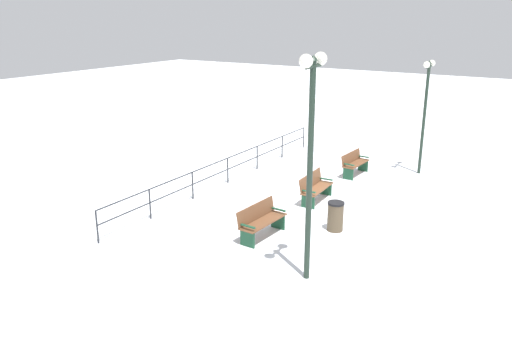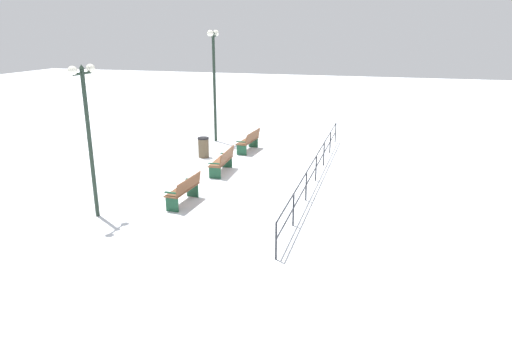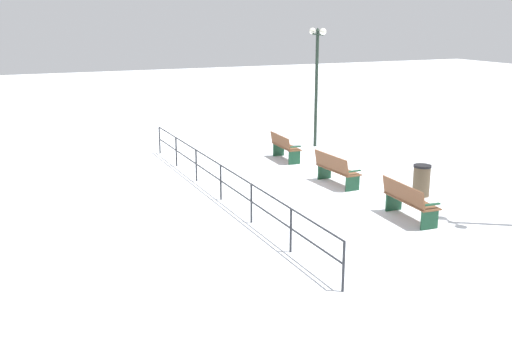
% 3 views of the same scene
% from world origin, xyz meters
% --- Properties ---
extents(ground_plane, '(80.00, 80.00, 0.00)m').
position_xyz_m(ground_plane, '(0.00, 0.00, 0.00)').
color(ground_plane, white).
rests_on(ground_plane, ground).
extents(bench_nearest, '(0.67, 1.73, 0.94)m').
position_xyz_m(bench_nearest, '(-0.20, -3.41, 0.49)').
color(bench_nearest, brown).
rests_on(bench_nearest, ground).
extents(bench_second, '(0.63, 1.69, 0.93)m').
position_xyz_m(bench_second, '(-0.17, -0.00, 0.48)').
color(bench_second, brown).
rests_on(bench_second, ground).
extents(bench_third, '(0.60, 1.58, 0.89)m').
position_xyz_m(bench_third, '(-0.13, 3.42, 0.48)').
color(bench_third, brown).
rests_on(bench_third, ground).
extents(lamppost_near, '(0.29, 0.99, 5.26)m').
position_xyz_m(lamppost_near, '(1.96, -4.84, 3.54)').
color(lamppost_near, '#1E2D23').
rests_on(lamppost_near, ground).
extents(lamppost_middle, '(0.24, 1.01, 4.38)m').
position_xyz_m(lamppost_middle, '(1.96, 5.01, 2.92)').
color(lamppost_middle, '#1E2D23').
rests_on(lamppost_middle, ground).
extents(waterfront_railing, '(0.05, 12.39, 0.97)m').
position_xyz_m(waterfront_railing, '(-3.74, 0.00, 0.66)').
color(waterfront_railing, '#26282D').
rests_on(waterfront_railing, ground).
extents(trash_bin, '(0.48, 0.48, 0.87)m').
position_xyz_m(trash_bin, '(1.40, -1.90, 0.44)').
color(trash_bin, brown).
rests_on(trash_bin, ground).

